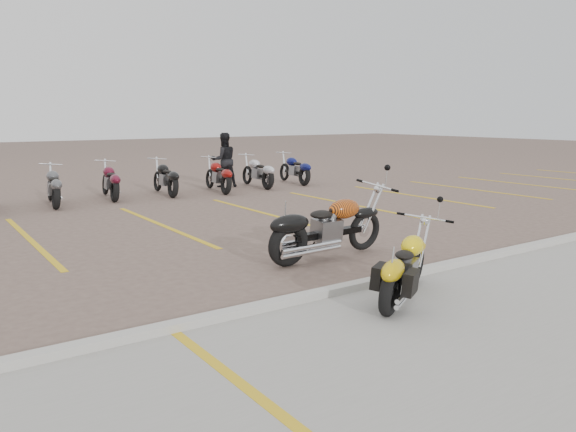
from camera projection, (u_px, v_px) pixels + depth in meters
name	position (u px, v px, depth m)	size (l,w,h in m)	color
ground	(256.00, 264.00, 9.19)	(100.00, 100.00, 0.00)	#745E52
concrete_apron	(492.00, 361.00, 5.54)	(60.00, 5.00, 0.01)	#9E9B93
curb	(333.00, 291.00, 7.56)	(60.00, 0.18, 0.12)	#ADAAA3
parking_stripes	(162.00, 225.00, 12.44)	(38.00, 5.50, 0.01)	gold
yellow_cruiser	(402.00, 271.00, 7.31)	(1.78, 1.10, 0.82)	black
flame_cruiser	(324.00, 230.00, 9.44)	(2.44, 0.38, 1.00)	black
person_b	(224.00, 160.00, 18.97)	(0.89, 0.70, 1.84)	black
bg_bike_row	(82.00, 183.00, 15.69)	(15.61, 2.04, 1.10)	black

